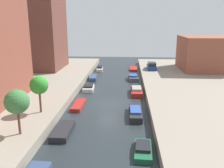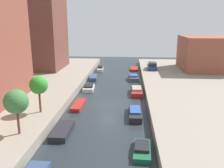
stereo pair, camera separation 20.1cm
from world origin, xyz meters
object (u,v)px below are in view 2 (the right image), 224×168
object	(u,v)px
moored_boat_left_2	(78,105)
moored_boat_left_4	(93,78)
street_tree_1	(16,102)
moored_boat_right_2	(135,113)
parked_car	(152,66)
apartment_tower_far	(34,1)
moored_boat_right_5	(134,69)
street_tree_2	(39,85)
moored_boat_right_3	(137,91)
moored_boat_right_1	(142,150)
moored_boat_left_5	(100,69)
moored_boat_left_1	(62,131)
moored_boat_left_3	(89,88)
low_block_right	(207,53)
moored_boat_right_4	(133,78)

from	to	relation	value
moored_boat_left_2	moored_boat_left_4	size ratio (longest dim) A/B	1.07
street_tree_1	moored_boat_right_2	world-z (taller)	street_tree_1
parked_car	apartment_tower_far	bearing A→B (deg)	-179.55
moored_boat_right_5	parked_car	bearing A→B (deg)	-48.67
street_tree_2	moored_boat_right_3	xyz separation A→B (m)	(10.63, 10.67, -3.57)
street_tree_1	moored_boat_left_4	xyz separation A→B (m)	(2.84, 24.50, -3.62)
street_tree_1	moored_boat_left_2	xyz separation A→B (m)	(3.14, 9.80, -3.71)
street_tree_1	moored_boat_right_2	bearing A→B (deg)	35.08
moored_boat_right_1	moored_boat_left_5	bearing A→B (deg)	102.71
apartment_tower_far	parked_car	world-z (taller)	apartment_tower_far
moored_boat_left_4	moored_boat_right_2	xyz separation A→B (m)	(7.39, -17.31, 0.08)
moored_boat_right_1	moored_boat_right_3	xyz separation A→B (m)	(-0.03, 16.61, 0.12)
moored_boat_left_1	moored_boat_left_3	world-z (taller)	moored_boat_left_3
street_tree_2	moored_boat_left_2	bearing A→B (deg)	55.60
moored_boat_left_4	moored_boat_right_5	xyz separation A→B (m)	(7.68, 9.31, -0.09)
moored_boat_left_1	street_tree_2	bearing A→B (deg)	136.93
apartment_tower_far	moored_boat_left_1	distance (m)	33.11
moored_boat_left_2	moored_boat_left_3	bearing A→B (deg)	89.65
moored_boat_left_2	moored_boat_left_4	bearing A→B (deg)	91.17
moored_boat_right_5	moored_boat_left_3	bearing A→B (deg)	-113.98
moored_boat_left_2	low_block_right	bearing A→B (deg)	43.65
low_block_right	moored_boat_right_3	world-z (taller)	low_block_right
moored_boat_left_1	moored_boat_left_5	world-z (taller)	moored_boat_left_5
street_tree_2	moored_boat_left_4	size ratio (longest dim) A/B	1.00
street_tree_2	moored_boat_left_2	size ratio (longest dim) A/B	0.94
moored_boat_left_1	moored_boat_left_5	xyz separation A→B (m)	(0.04, 30.13, 0.14)
moored_boat_right_1	moored_boat_left_1	bearing A→B (deg)	158.29
apartment_tower_far	moored_boat_left_2	xyz separation A→B (m)	(12.31, -19.82, -14.07)
moored_boat_right_1	moored_boat_right_4	bearing A→B (deg)	90.92
moored_boat_right_4	street_tree_2	bearing A→B (deg)	-117.98
moored_boat_left_1	moored_boat_left_5	bearing A→B (deg)	89.92
parked_car	moored_boat_left_2	world-z (taller)	parked_car
moored_boat_left_4	moored_boat_left_5	xyz separation A→B (m)	(0.35, 7.88, 0.11)
moored_boat_left_5	moored_boat_right_4	distance (m)	10.57
street_tree_1	moored_boat_right_2	distance (m)	13.00
parked_car	moored_boat_right_5	world-z (taller)	parked_car
street_tree_1	moored_boat_left_5	size ratio (longest dim) A/B	1.04
low_block_right	moored_boat_left_4	distance (m)	23.13
moored_boat_left_4	moored_boat_left_3	bearing A→B (deg)	-87.25
street_tree_2	moored_boat_left_3	bearing A→B (deg)	75.26
moored_boat_left_4	moored_boat_left_5	size ratio (longest dim) A/B	1.03
moored_boat_left_5	moored_boat_right_4	size ratio (longest dim) A/B	1.05
moored_boat_right_2	parked_car	bearing A→B (deg)	80.41
parked_car	moored_boat_left_2	xyz separation A→B (m)	(-10.91, -20.00, -1.36)
moored_boat_right_1	moored_boat_right_4	xyz separation A→B (m)	(-0.40, 25.25, 0.14)
street_tree_1	moored_boat_left_3	size ratio (longest dim) A/B	1.21
moored_boat_right_3	moored_boat_right_4	world-z (taller)	moored_boat_right_4
apartment_tower_far	moored_boat_left_2	bearing A→B (deg)	-58.15
moored_boat_right_2	moored_boat_left_3	bearing A→B (deg)	124.78
moored_boat_left_3	moored_boat_left_2	bearing A→B (deg)	-90.35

